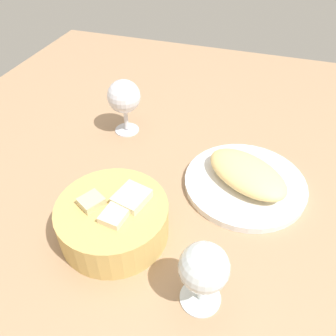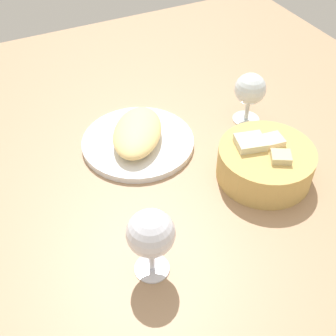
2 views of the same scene
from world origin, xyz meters
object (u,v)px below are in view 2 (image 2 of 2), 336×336
Objects in this scene: wine_glass_near at (151,235)px; wine_glass_far at (250,91)px; bread_basket at (265,162)px; plate at (138,142)px.

wine_glass_near is 1.11× the size of wine_glass_far.
wine_glass_near reaches higher than bread_basket.
wine_glass_near is (10.54, -29.42, 5.37)cm from bread_basket.
wine_glass_far is (-17.25, 7.42, 4.26)cm from bread_basket.
bread_basket is (19.96, 18.84, 2.93)cm from plate.
plate is 27.37cm from wine_glass_far.
plate is at bearing -136.65° from bread_basket.
wine_glass_near is at bearing -70.28° from bread_basket.
wine_glass_far is (2.72, 26.27, 7.18)cm from plate.
plate is at bearing 160.87° from wine_glass_near.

